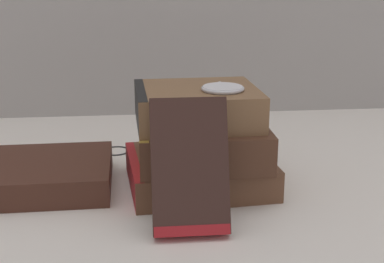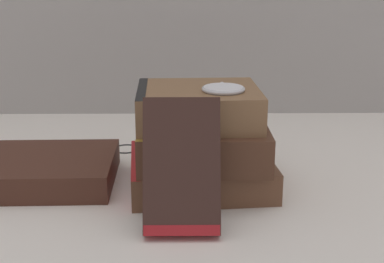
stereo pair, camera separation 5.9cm
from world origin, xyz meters
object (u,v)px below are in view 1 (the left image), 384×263
Objects in this scene: book_side_left at (21,175)px; book_leaning_front at (190,171)px; book_flat_middle at (198,142)px; book_flat_bottom at (195,171)px; reading_glasses at (133,149)px; book_flat_top at (193,106)px; pocket_watch at (223,88)px.

book_leaning_front reaches higher than book_side_left.
book_flat_middle is at bearing 78.91° from book_leaning_front.
book_flat_bottom is 1.90× the size of reading_glasses.
book_side_left is at bearing -142.98° from reading_glasses.
book_leaning_front is (0.22, -0.14, 0.05)m from book_side_left.
book_flat_bottom is 0.14m from book_leaning_front.
book_flat_top reaches higher than book_flat_middle.
book_leaning_front is at bearing -116.52° from pocket_watch.
book_flat_middle is 1.10× the size of book_leaning_front.
reading_glasses is at bearing 123.91° from pocket_watch.
book_leaning_front is at bearing -83.59° from reading_glasses.
pocket_watch is at bearing -37.70° from book_flat_bottom.
book_side_left reaches higher than reading_glasses.
book_leaning_front is at bearing -99.72° from book_flat_top.
reading_glasses is at bearing 42.69° from book_side_left.
book_leaning_front reaches higher than reading_glasses.
reading_glasses is at bearing 114.94° from book_flat_top.
book_flat_top is 0.13m from book_leaning_front.
book_leaning_front is (-0.02, -0.13, 0.05)m from book_flat_bottom.
book_flat_top is 0.22m from reading_glasses.
book_side_left is 4.02× the size of pocket_watch.
book_leaning_front is at bearing -33.84° from book_side_left.
book_side_left is 1.55× the size of book_leaning_front.
book_flat_bottom is at bearing 147.57° from pocket_watch.
book_flat_bottom is 1.21× the size of book_flat_middle.
reading_glasses is (-0.12, 0.18, -0.14)m from pocket_watch.
reading_glasses is at bearing 113.58° from book_flat_bottom.
book_flat_top is at bearing 138.39° from book_flat_middle.
book_flat_top is at bearing -5.45° from book_side_left.
book_side_left is at bearing 173.54° from book_flat_top.
reading_glasses is (-0.07, 0.29, -0.07)m from book_leaning_front.
book_flat_bottom is at bearing 107.81° from book_flat_middle.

